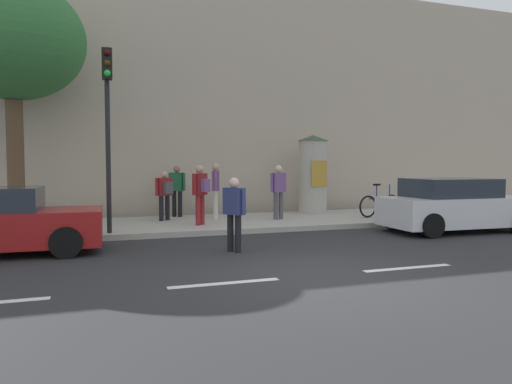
{
  "coord_description": "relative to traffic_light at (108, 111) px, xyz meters",
  "views": [
    {
      "loc": [
        -3.71,
        -7.24,
        1.87
      ],
      "look_at": [
        -0.49,
        2.0,
        1.31
      ],
      "focal_mm": 33.9,
      "sensor_mm": 36.0,
      "label": 1
    }
  ],
  "objects": [
    {
      "name": "poster_column",
      "position": [
        7.01,
        2.94,
        -1.64
      ],
      "size": [
        1.1,
        1.1,
        2.75
      ],
      "color": "#B2ADA3",
      "rests_on": "sidewalk_curb"
    },
    {
      "name": "traffic_light",
      "position": [
        0.0,
        0.0,
        0.0
      ],
      "size": [
        0.24,
        0.45,
        4.54
      ],
      "color": "black",
      "rests_on": "sidewalk_curb"
    },
    {
      "name": "building_backdrop",
      "position": [
        3.23,
        6.76,
        1.08
      ],
      "size": [
        36.0,
        5.0,
        8.54
      ],
      "primitive_type": "cube",
      "color": "#B7A893",
      "rests_on": "ground_plane"
    },
    {
      "name": "pedestrian_in_red_top",
      "position": [
        3.35,
        2.43,
        -1.99
      ],
      "size": [
        0.35,
        0.62,
        1.76
      ],
      "color": "silver",
      "rests_on": "sidewalk_curb"
    },
    {
      "name": "lane_markings",
      "position": [
        3.23,
        -5.24,
        -3.18
      ],
      "size": [
        25.8,
        0.16,
        0.01
      ],
      "color": "silver",
      "rests_on": "ground_plane"
    },
    {
      "name": "pedestrian_in_dark_shirt",
      "position": [
        2.27,
        3.31,
        -2.05
      ],
      "size": [
        0.5,
        0.45,
        1.69
      ],
      "color": "black",
      "rests_on": "sidewalk_curb"
    },
    {
      "name": "pedestrian_with_backpack",
      "position": [
        2.52,
        0.93,
        -2.02
      ],
      "size": [
        0.52,
        0.52,
        1.7
      ],
      "color": "maroon",
      "rests_on": "sidewalk_curb"
    },
    {
      "name": "pedestrian_tallest",
      "position": [
        5.14,
        1.53,
        -2.05
      ],
      "size": [
        0.56,
        0.31,
        1.69
      ],
      "color": "#4C4C51",
      "rests_on": "sidewalk_curb"
    },
    {
      "name": "pedestrian_with_bag",
      "position": [
        2.45,
        -2.65,
        -2.25
      ],
      "size": [
        0.43,
        0.58,
        1.59
      ],
      "color": "black",
      "rests_on": "ground_plane"
    },
    {
      "name": "street_tree",
      "position": [
        -2.37,
        2.31,
        2.05
      ],
      "size": [
        3.86,
        3.86,
        6.77
      ],
      "color": "brown",
      "rests_on": "sidewalk_curb"
    },
    {
      "name": "sidewalk_curb",
      "position": [
        3.23,
        1.76,
        -3.11
      ],
      "size": [
        36.0,
        4.0,
        0.15
      ],
      "primitive_type": "cube",
      "color": "#B2ADA3",
      "rests_on": "ground_plane"
    },
    {
      "name": "bicycle_leaning",
      "position": [
        8.57,
        1.11,
        -2.65
      ],
      "size": [
        1.75,
        0.38,
        1.09
      ],
      "color": "black",
      "rests_on": "sidewalk_curb"
    },
    {
      "name": "pedestrian_in_light_jacket",
      "position": [
        1.72,
        2.35,
        -2.13
      ],
      "size": [
        0.58,
        0.52,
        1.52
      ],
      "color": "black",
      "rests_on": "sidewalk_curb"
    },
    {
      "name": "parked_car_dark",
      "position": [
        9.13,
        -1.66,
        -2.47
      ],
      "size": [
        4.11,
        2.02,
        1.48
      ],
      "color": "silver",
      "rests_on": "ground_plane"
    },
    {
      "name": "ground_plane",
      "position": [
        3.23,
        -5.24,
        -3.19
      ],
      "size": [
        80.0,
        80.0,
        0.0
      ],
      "primitive_type": "plane",
      "color": "#2B2B2D"
    }
  ]
}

